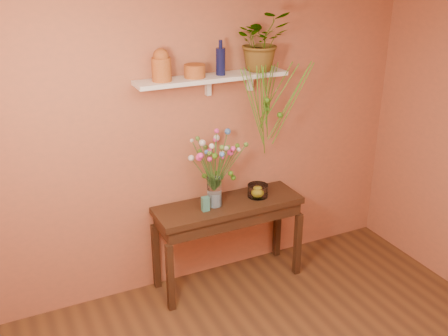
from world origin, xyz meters
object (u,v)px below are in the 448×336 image
Objects in this scene: glass_vase at (214,194)px; sideboard at (228,214)px; bouquet at (215,155)px; glass_bowl at (258,191)px; spider_plant at (262,41)px; blue_bottle at (221,61)px; terracotta_jug at (161,66)px.

sideboard is at bearing -1.57° from glass_vase.
bouquet reaches higher than glass_bowl.
bouquet is at bearing -168.82° from spider_plant.
glass_vase reaches higher than glass_bowl.
blue_bottle reaches higher than sideboard.
bouquet is (0.42, -0.07, -0.79)m from terracotta_jug.
blue_bottle is at bearing 41.56° from glass_vase.
glass_bowl is (0.32, -0.10, -1.19)m from blue_bottle.
terracotta_jug is 1.36× the size of glass_bowl.
terracotta_jug is 0.51m from blue_bottle.
spider_plant is 1.36m from glass_vase.
bouquet is at bearing 167.67° from sideboard.
glass_vase is at bearing -138.44° from blue_bottle.
glass_vase is (0.40, -0.09, -1.14)m from terracotta_jug.
glass_vase is at bearing -13.04° from terracotta_jug.
bouquet reaches higher than glass_vase.
spider_plant is 0.95× the size of bouquet.
terracotta_jug is 0.91m from spider_plant.
blue_bottle is at bearing -177.19° from spider_plant.
glass_vase is (-0.50, -0.12, -1.26)m from spider_plant.
spider_plant reaches higher than blue_bottle.
sideboard is at bearing -75.28° from blue_bottle.
blue_bottle is (-0.03, 0.10, 1.36)m from sideboard.
terracotta_jug is 0.89m from bouquet.
blue_bottle is 0.79m from bouquet.
terracotta_jug is 0.49× the size of bouquet.
spider_plant is (0.36, 0.12, 1.49)m from sideboard.
glass_bowl reaches higher than sideboard.
bouquet is (0.02, 0.02, 0.35)m from glass_vase.
glass_bowl is (0.83, -0.09, -1.20)m from terracotta_jug.
terracotta_jug is at bearing -178.51° from spider_plant.
sideboard is 1.36m from blue_bottle.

